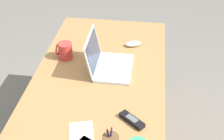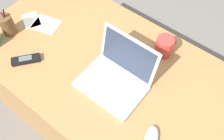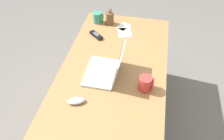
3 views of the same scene
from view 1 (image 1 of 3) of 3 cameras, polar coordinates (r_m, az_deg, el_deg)
The scene contains 6 objects.
desk at distance 2.13m, azimuth -2.14°, elevation -8.65°, with size 1.48×0.79×0.70m, color #9E7042.
laptop at distance 1.93m, azimuth -0.86°, elevation 1.37°, with size 0.31×0.27×0.23m.
computer_mouse at distance 2.18m, azimuth 3.89°, elevation 4.80°, with size 0.06×0.11×0.03m, color silver.
coffee_mug_tall at distance 2.05m, azimuth -8.61°, elevation 3.52°, with size 0.09×0.10×0.11m.
cordless_phone at distance 1.60m, azimuth 3.67°, elevation -9.12°, with size 0.12×0.14×0.03m.
paper_note_left at distance 1.56m, azimuth -5.64°, elevation -11.29°, with size 0.14×0.12×0.00m, color white.
Camera 1 is at (-1.48, -0.28, 1.85)m, focal length 50.00 mm.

